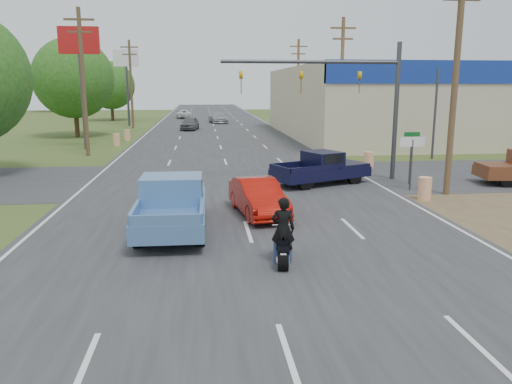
{
  "coord_description": "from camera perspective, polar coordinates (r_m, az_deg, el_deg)",
  "views": [
    {
      "loc": [
        -1.47,
        -8.07,
        4.8
      ],
      "look_at": [
        0.31,
        8.35,
        1.3
      ],
      "focal_mm": 35.0,
      "sensor_mm": 36.0,
      "label": 1
    }
  ],
  "objects": [
    {
      "name": "blue_pickup",
      "position": [
        17.11,
        -9.52,
        -1.21
      ],
      "size": [
        2.23,
        5.69,
        1.88
      ],
      "rotation": [
        0.0,
        0.0,
        -0.01
      ],
      "color": "black",
      "rests_on": "ground"
    },
    {
      "name": "lane_sign",
      "position": [
        24.27,
        17.42,
        4.56
      ],
      "size": [
        1.2,
        0.08,
        2.52
      ],
      "color": "#3F3F44",
      "rests_on": "ground"
    },
    {
      "name": "street_name_sign",
      "position": [
        25.91,
        17.29,
        4.35
      ],
      "size": [
        0.8,
        0.08,
        2.61
      ],
      "color": "#3F3F44",
      "rests_on": "ground"
    },
    {
      "name": "barrel_3",
      "position": [
        46.76,
        -14.51,
        6.31
      ],
      "size": [
        0.56,
        0.56,
        1.0
      ],
      "primitive_type": "cylinder",
      "color": "orange",
      "rests_on": "ground"
    },
    {
      "name": "cross_road",
      "position": [
        26.55,
        -2.9,
        1.55
      ],
      "size": [
        120.0,
        10.0,
        0.02
      ],
      "primitive_type": "cube",
      "color": "#2D2D30",
      "rests_on": "ground"
    },
    {
      "name": "utility_pole_2",
      "position": [
        40.59,
        9.75,
        12.52
      ],
      "size": [
        2.0,
        0.28,
        10.0
      ],
      "color": "#4C3823",
      "rests_on": "ground"
    },
    {
      "name": "motorcycle",
      "position": [
        13.78,
        3.08,
        -6.58
      ],
      "size": [
        0.63,
        1.87,
        0.95
      ],
      "rotation": [
        0.0,
        0.0,
        -0.14
      ],
      "color": "black",
      "rests_on": "ground"
    },
    {
      "name": "tree_2",
      "position": [
        75.16,
        -16.26,
        11.61
      ],
      "size": [
        6.72,
        6.72,
        8.32
      ],
      "color": "#422D19",
      "rests_on": "ground"
    },
    {
      "name": "distant_car_silver",
      "position": [
        67.8,
        -4.34,
        8.5
      ],
      "size": [
        2.75,
        5.37,
        1.49
      ],
      "primitive_type": "imported",
      "rotation": [
        0.0,
        0.0,
        0.13
      ],
      "color": "#9E9FA3",
      "rests_on": "ground"
    },
    {
      "name": "tree_1",
      "position": [
        51.5,
        -20.14,
        12.11
      ],
      "size": [
        7.56,
        7.56,
        9.36
      ],
      "color": "#422D19",
      "rests_on": "ground"
    },
    {
      "name": "pole_sign_left_near",
      "position": [
        41.15,
        -19.49,
        14.6
      ],
      "size": [
        3.0,
        0.35,
        9.2
      ],
      "color": "#3F3F44",
      "rests_on": "ground"
    },
    {
      "name": "barrel_2",
      "position": [
        42.87,
        -15.65,
        5.76
      ],
      "size": [
        0.56,
        0.56,
        1.0
      ],
      "primitive_type": "cylinder",
      "color": "orange",
      "rests_on": "ground"
    },
    {
      "name": "red_convertible",
      "position": [
        18.9,
        0.25,
        -0.62
      ],
      "size": [
        2.08,
        4.31,
        1.36
      ],
      "primitive_type": "imported",
      "rotation": [
        0.0,
        0.0,
        0.16
      ],
      "color": "#AF1008",
      "rests_on": "ground"
    },
    {
      "name": "main_road",
      "position": [
        48.33,
        -4.42,
        6.24
      ],
      "size": [
        15.0,
        180.0,
        0.02
      ],
      "primitive_type": "cube",
      "color": "#2D2D30",
      "rests_on": "ground"
    },
    {
      "name": "tree_5",
      "position": [
        107.78,
        11.07,
        12.32
      ],
      "size": [
        7.98,
        7.98,
        9.88
      ],
      "color": "#422D19",
      "rests_on": "ground"
    },
    {
      "name": "ground",
      "position": [
        9.51,
        3.77,
        -18.39
      ],
      "size": [
        200.0,
        200.0,
        0.0
      ],
      "primitive_type": "plane",
      "color": "#344D1F",
      "rests_on": "ground"
    },
    {
      "name": "utility_pole_6",
      "position": [
        60.61,
        -14.1,
        12.1
      ],
      "size": [
        2.0,
        0.28,
        10.0
      ],
      "color": "#4C3823",
      "rests_on": "ground"
    },
    {
      "name": "navy_pickup",
      "position": [
        25.12,
        7.63,
        2.77
      ],
      "size": [
        5.32,
        3.75,
        1.65
      ],
      "rotation": [
        0.0,
        0.0,
        -1.16
      ],
      "color": "black",
      "rests_on": "ground"
    },
    {
      "name": "signal_mast",
      "position": [
        26.11,
        10.27,
        11.78
      ],
      "size": [
        9.12,
        0.4,
        7.0
      ],
      "color": "#3F3F44",
      "rests_on": "ground"
    },
    {
      "name": "pole_sign_left_far",
      "position": [
        64.75,
        -14.6,
        13.68
      ],
      "size": [
        3.0,
        0.35,
        9.2
      ],
      "color": "#3F3F44",
      "rests_on": "ground"
    },
    {
      "name": "utility_pole_5",
      "position": [
        36.96,
        -19.16,
        12.12
      ],
      "size": [
        2.0,
        0.28,
        10.0
      ],
      "color": "#4C3823",
      "rests_on": "ground"
    },
    {
      "name": "distant_car_white",
      "position": [
        78.61,
        -8.26,
        8.8
      ],
      "size": [
        2.54,
        4.76,
        1.27
      ],
      "primitive_type": "imported",
      "rotation": [
        0.0,
        0.0,
        3.24
      ],
      "color": "silver",
      "rests_on": "ground"
    },
    {
      "name": "barrel_0",
      "position": [
        22.61,
        18.73,
        0.36
      ],
      "size": [
        0.56,
        0.56,
        1.0
      ],
      "primitive_type": "cylinder",
      "color": "orange",
      "rests_on": "ground"
    },
    {
      "name": "distant_car_grey",
      "position": [
        56.96,
        -7.57,
        7.76
      ],
      "size": [
        2.32,
        4.5,
        1.47
      ],
      "primitive_type": "imported",
      "rotation": [
        0.0,
        0.0,
        -0.14
      ],
      "color": "#58595D",
      "rests_on": "ground"
    },
    {
      "name": "barrel_1",
      "position": [
        30.53,
        12.78,
        3.57
      ],
      "size": [
        0.56,
        0.56,
        1.0
      ],
      "primitive_type": "cylinder",
      "color": "orange",
      "rests_on": "ground"
    },
    {
      "name": "tree_6",
      "position": [
        106.96,
        -22.14,
        12.02
      ],
      "size": [
        8.82,
        8.82,
        10.92
      ],
      "color": "#422D19",
      "rests_on": "ground"
    },
    {
      "name": "utility_pole_3",
      "position": [
        58.12,
        4.83,
        12.43
      ],
      "size": [
        2.0,
        0.28,
        10.0
      ],
      "color": "#4C3823",
      "rests_on": "ground"
    },
    {
      "name": "rider",
      "position": [
        13.67,
        3.1,
        -4.66
      ],
      "size": [
        0.71,
        0.51,
        1.79
      ],
      "primitive_type": "imported",
      "rotation": [
        0.0,
        0.0,
        3.0
      ],
      "color": "black",
      "rests_on": "ground"
    },
    {
      "name": "utility_pole_1",
      "position": [
        23.76,
        21.86,
        12.38
      ],
      "size": [
        2.0,
        0.28,
        10.0
      ],
      "color": "#4C3823",
      "rests_on": "ground"
    }
  ]
}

